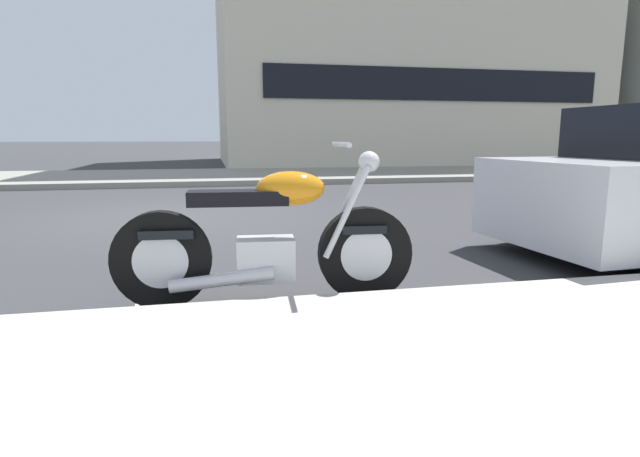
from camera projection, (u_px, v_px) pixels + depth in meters
ground_plane at (178, 216)px, 7.68m from camera, size 260.00×260.00×0.00m
sidewalk_far_curb at (566, 171)px, 16.93m from camera, size 120.00×5.00×0.14m
parking_stall_stripe at (148, 294)px, 3.87m from camera, size 0.12×2.20×0.01m
parked_motorcycle at (269, 242)px, 3.60m from camera, size 2.11×0.62×1.14m
townhouse_mid_block at (386, 10)px, 22.92m from camera, size 14.67×11.89×13.49m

